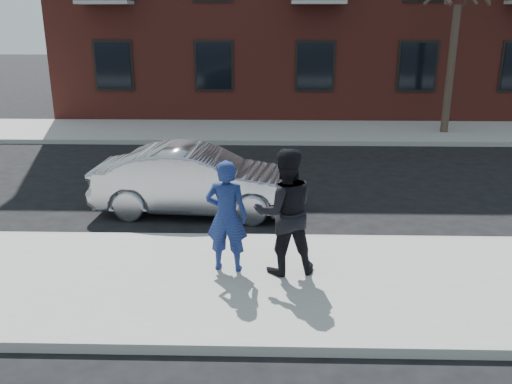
{
  "coord_description": "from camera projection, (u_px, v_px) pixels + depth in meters",
  "views": [
    {
      "loc": [
        -1.58,
        -7.77,
        4.07
      ],
      "look_at": [
        -1.79,
        0.4,
        1.38
      ],
      "focal_mm": 38.0,
      "sensor_mm": 36.0,
      "label": 1
    }
  ],
  "objects": [
    {
      "name": "man_peacoat",
      "position": [
        285.0,
        212.0,
        8.37
      ],
      "size": [
        1.11,
        0.94,
        2.02
      ],
      "rotation": [
        0.0,
        0.0,
        3.34
      ],
      "color": "black",
      "rests_on": "near_sidewalk"
    },
    {
      "name": "far_curb",
      "position": [
        318.0,
        143.0,
        17.56
      ],
      "size": [
        50.0,
        0.1,
        0.15
      ],
      "primitive_type": "cube",
      "color": "#999691",
      "rests_on": "ground"
    },
    {
      "name": "man_hoodie",
      "position": [
        227.0,
        216.0,
        8.48
      ],
      "size": [
        0.71,
        0.54,
        1.81
      ],
      "rotation": [
        0.0,
        0.0,
        3.03
      ],
      "color": "navy",
      "rests_on": "near_sidewalk"
    },
    {
      "name": "ground",
      "position": [
        368.0,
        283.0,
        8.61
      ],
      "size": [
        100.0,
        100.0,
        0.0
      ],
      "primitive_type": "plane",
      "color": "black",
      "rests_on": "ground"
    },
    {
      "name": "near_curb",
      "position": [
        354.0,
        240.0,
        10.06
      ],
      "size": [
        50.0,
        0.1,
        0.15
      ],
      "primitive_type": "cube",
      "color": "#999691",
      "rests_on": "ground"
    },
    {
      "name": "near_sidewalk",
      "position": [
        371.0,
        286.0,
        8.35
      ],
      "size": [
        50.0,
        3.5,
        0.15
      ],
      "primitive_type": "cube",
      "color": "gray",
      "rests_on": "ground"
    },
    {
      "name": "far_sidewalk",
      "position": [
        314.0,
        132.0,
        19.27
      ],
      "size": [
        50.0,
        3.5,
        0.15
      ],
      "primitive_type": "cube",
      "color": "gray",
      "rests_on": "ground"
    },
    {
      "name": "silver_sedan",
      "position": [
        197.0,
        180.0,
        11.47
      ],
      "size": [
        4.41,
        1.78,
        1.42
      ],
      "primitive_type": "imported",
      "rotation": [
        0.0,
        0.0,
        1.51
      ],
      "color": "#999BA3",
      "rests_on": "ground"
    }
  ]
}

